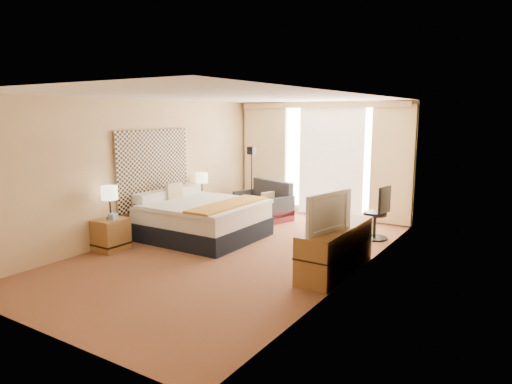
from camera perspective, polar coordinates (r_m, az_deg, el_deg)
The scene contains 21 objects.
floor at distance 7.85m, azimuth -2.64°, elevation -7.49°, with size 4.20×7.00×0.02m, color #59191A.
ceiling at distance 7.51m, azimuth -2.80°, elevation 11.83°, with size 4.20×7.00×0.02m, color white.
wall_back at distance 10.61m, azimuth 8.24°, elevation 4.09°, with size 4.20×0.02×2.60m, color beige.
wall_front at distance 5.16m, azimuth -25.68°, elevation -2.67°, with size 4.20×0.02×2.60m, color beige.
wall_left at distance 8.93m, azimuth -13.82°, elevation 2.87°, with size 0.02×7.00×2.60m, color beige.
wall_right at distance 6.60m, azimuth 12.38°, elevation 0.59°, with size 0.02×7.00×2.60m, color beige.
headboard at distance 9.05m, azimuth -12.73°, elevation 2.87°, with size 0.06×1.85×1.50m, color black.
nightstand_left at distance 8.26m, azimuth -17.68°, elevation -5.09°, with size 0.45×0.52×0.55m, color #936135.
nightstand_right at distance 10.00m, azimuth -6.68°, elevation -2.16°, with size 0.45×0.52×0.55m, color #936135.
media_dresser at distance 6.91m, azimuth 9.97°, elevation -7.02°, with size 0.50×1.80×0.70m, color #936135.
window at distance 10.48m, azimuth 9.42°, elevation 4.10°, with size 2.30×0.02×2.30m, color white.
curtains at distance 10.49m, azimuth 7.98°, elevation 4.63°, with size 4.12×0.19×2.56m.
bed at distance 8.71m, azimuth -6.76°, elevation -3.35°, with size 2.04×1.87×0.99m.
loveseat at distance 10.30m, azimuth 1.03°, elevation -1.74°, with size 1.50×1.12×0.84m.
floor_lamp at distance 10.12m, azimuth -0.56°, elevation 3.01°, with size 0.20×0.20×1.61m.
desk_chair at distance 8.81m, azimuth 14.97°, elevation -2.88°, with size 0.49×0.49×1.01m.
lamp_left at distance 8.09m, azimuth -17.85°, elevation -0.19°, with size 0.27×0.27×0.58m.
lamp_right at distance 9.86m, azimuth -6.79°, elevation 1.72°, with size 0.25×0.25×0.53m.
tissue_box at distance 8.12m, azimuth -17.46°, elevation -2.95°, with size 0.12×0.12×0.11m, color #839ECA.
telephone at distance 9.86m, azimuth -6.29°, elevation -0.47°, with size 0.19×0.15×0.07m, color black.
television at distance 6.43m, azimuth 8.43°, elevation -2.44°, with size 0.97×0.13×0.56m, color black.
Camera 1 is at (4.31, -6.14, 2.32)m, focal length 32.00 mm.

